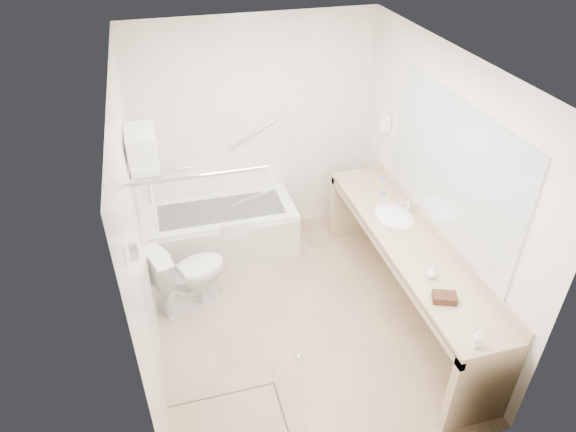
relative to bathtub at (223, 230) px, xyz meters
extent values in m
plane|color=#9F8762|center=(0.50, -1.24, -0.28)|extent=(3.20, 3.20, 0.00)
cube|color=white|center=(0.50, -1.24, 2.22)|extent=(2.60, 3.20, 0.10)
cube|color=white|center=(0.50, 0.36, 0.97)|extent=(2.60, 0.10, 2.50)
cube|color=white|center=(0.50, -2.84, 0.97)|extent=(2.60, 0.10, 2.50)
cube|color=white|center=(-0.80, -1.24, 0.97)|extent=(0.10, 3.20, 2.50)
cube|color=white|center=(1.80, -1.24, 0.97)|extent=(0.10, 3.20, 2.50)
cube|color=white|center=(0.00, 0.01, 0.00)|extent=(1.60, 0.70, 0.55)
cube|color=#BEB6A6|center=(0.00, -0.35, -0.03)|extent=(1.60, 0.02, 0.50)
cube|color=silver|center=(0.10, -0.34, 0.22)|extent=(0.28, 0.06, 0.18)
cylinder|color=silver|center=(-0.45, 0.32, 0.67)|extent=(0.40, 0.03, 0.03)
cylinder|color=silver|center=(0.45, 0.32, 0.97)|extent=(0.53, 0.03, 0.33)
cube|color=silver|center=(-0.35, -1.94, 0.77)|extent=(0.90, 0.01, 2.10)
cube|color=silver|center=(0.10, -2.39, 0.77)|extent=(0.02, 0.90, 2.10)
cylinder|color=silver|center=(-0.35, -1.94, 1.82)|extent=(0.90, 0.02, 0.02)
sphere|color=silver|center=(0.13, -2.54, 0.72)|extent=(0.05, 0.05, 0.05)
cylinder|color=silver|center=(-0.75, -2.39, 1.67)|extent=(0.04, 0.10, 0.10)
cube|color=silver|center=(-0.67, -0.89, 1.42)|extent=(0.24, 0.55, 0.02)
cylinder|color=silver|center=(-0.67, -0.89, 1.20)|extent=(0.02, 0.55, 0.02)
cube|color=silver|center=(-0.67, -0.89, 1.04)|extent=(0.03, 0.42, 0.32)
cube|color=silver|center=(-0.67, -0.89, 1.48)|extent=(0.22, 0.40, 0.08)
cube|color=silver|center=(-0.67, -0.89, 1.57)|extent=(0.22, 0.40, 0.08)
cube|color=silver|center=(-0.67, -0.89, 1.65)|extent=(0.22, 0.40, 0.08)
cube|color=tan|center=(1.52, -1.39, 0.55)|extent=(0.55, 2.70, 0.05)
cube|color=tan|center=(1.78, -1.39, 0.62)|extent=(0.03, 2.70, 0.10)
cube|color=tan|center=(1.27, -1.39, 0.49)|extent=(0.04, 2.70, 0.08)
cube|color=tan|center=(1.52, -2.70, 0.12)|extent=(0.55, 0.08, 0.80)
cube|color=tan|center=(1.52, -0.08, 0.12)|extent=(0.55, 0.08, 0.80)
ellipsoid|color=white|center=(1.55, -0.99, 0.54)|extent=(0.40, 0.52, 0.14)
cylinder|color=silver|center=(1.70, -0.99, 0.65)|extent=(0.03, 0.03, 0.14)
cube|color=silver|center=(1.79, -1.39, 1.27)|extent=(0.02, 2.00, 1.20)
cube|color=white|center=(1.75, -0.19, 1.17)|extent=(0.08, 0.10, 0.18)
imported|color=white|center=(-0.45, -0.76, 0.10)|extent=(0.86, 0.66, 0.74)
cube|color=#462619|center=(1.42, -2.18, 0.60)|extent=(0.21, 0.18, 0.06)
imported|color=white|center=(1.41, -2.64, 0.61)|extent=(0.08, 0.14, 0.06)
imported|color=white|center=(1.46, -1.90, 0.62)|extent=(0.12, 0.14, 0.09)
cylinder|color=silver|center=(1.58, -0.60, 0.66)|extent=(0.06, 0.06, 0.18)
cylinder|color=blue|center=(1.58, -0.60, 0.77)|extent=(0.03, 0.03, 0.03)
cylinder|color=silver|center=(1.49, -0.84, 0.65)|extent=(0.06, 0.06, 0.16)
cylinder|color=blue|center=(1.49, -0.84, 0.75)|extent=(0.03, 0.03, 0.02)
cylinder|color=silver|center=(1.51, -0.14, 0.66)|extent=(0.06, 0.06, 0.16)
cylinder|color=blue|center=(1.51, -0.14, 0.75)|extent=(0.03, 0.03, 0.02)
cylinder|color=silver|center=(1.35, -0.94, 0.61)|extent=(0.08, 0.08, 0.08)
cylinder|color=silver|center=(1.43, -1.23, 0.62)|extent=(0.09, 0.09, 0.10)
camera|label=1|loc=(-0.53, -4.68, 3.37)|focal=32.00mm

